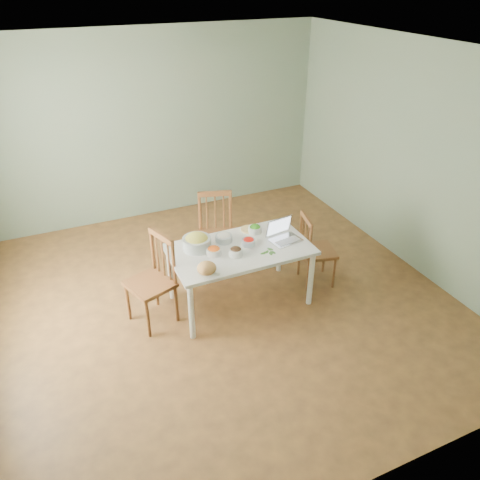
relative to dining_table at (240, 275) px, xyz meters
name	(u,v)px	position (x,y,z in m)	size (l,w,h in m)	color
floor	(223,299)	(-0.18, 0.10, -0.36)	(5.00, 5.00, 0.00)	#472E1A
ceiling	(217,53)	(-0.18, 0.10, 2.34)	(5.00, 5.00, 0.00)	white
wall_back	(156,127)	(-0.18, 2.60, 0.99)	(5.00, 0.00, 2.70)	slate
wall_front	(377,357)	(-0.18, -2.40, 0.99)	(5.00, 0.00, 2.70)	slate
wall_right	(412,158)	(2.32, 0.10, 0.99)	(0.00, 5.00, 2.70)	slate
dining_table	(240,275)	(0.00, 0.00, 0.00)	(1.52, 0.86, 0.71)	white
chair_far	(217,235)	(0.00, 0.71, 0.15)	(0.44, 0.42, 1.00)	#593717
chair_left	(150,282)	(-1.00, 0.07, 0.15)	(0.45, 0.43, 1.01)	#593717
chair_right	(318,249)	(1.01, -0.02, 0.10)	(0.40, 0.38, 0.91)	#593717
bread_boule	(207,268)	(-0.50, -0.31, 0.42)	(0.19, 0.19, 0.13)	#9E6E3B
butter_stick	(215,274)	(-0.44, -0.37, 0.37)	(0.10, 0.03, 0.03)	white
bowl_squash	(197,242)	(-0.43, 0.18, 0.45)	(0.31, 0.31, 0.18)	yellow
bowl_carrot	(214,251)	(-0.31, -0.01, 0.40)	(0.16, 0.16, 0.09)	#E55617
bowl_onion	(224,237)	(-0.11, 0.20, 0.41)	(0.19, 0.19, 0.10)	white
bowl_mushroom	(236,251)	(-0.10, -0.12, 0.41)	(0.15, 0.15, 0.10)	black
bowl_redpep	(249,242)	(0.11, 0.02, 0.40)	(0.15, 0.15, 0.09)	red
bowl_broccoli	(255,229)	(0.30, 0.24, 0.41)	(0.16, 0.16, 0.10)	#1B4212
flatbread	(249,229)	(0.26, 0.32, 0.37)	(0.19, 0.19, 0.02)	beige
basil_bunch	(267,252)	(0.23, -0.20, 0.37)	(0.19, 0.19, 0.02)	#276018
laptop	(286,232)	(0.53, -0.07, 0.47)	(0.33, 0.27, 0.23)	silver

